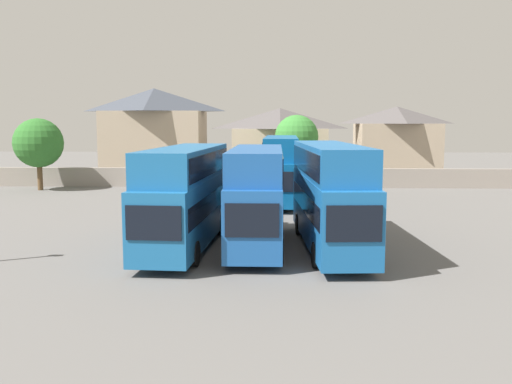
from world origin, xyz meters
TOP-DOWN VIEW (x-y plane):
  - ground at (0.00, 18.00)m, footprint 140.00×140.00m
  - depot_boundary_wall at (0.00, 25.69)m, footprint 56.00×0.50m
  - bus_1 at (-3.30, -0.08)m, footprint 3.12×11.14m
  - bus_2 at (0.15, 0.20)m, footprint 2.56×10.15m
  - bus_3 at (3.67, 0.13)m, footprint 3.19×11.84m
  - bus_4 at (-2.33, 15.30)m, footprint 3.02×10.24m
  - bus_5 at (1.40, 15.57)m, footprint 2.63×11.34m
  - house_terrace_left at (-12.72, 36.20)m, footprint 11.42×7.57m
  - house_terrace_centre at (1.35, 34.36)m, footprint 10.45×6.66m
  - house_terrace_right at (14.00, 35.12)m, footprint 8.83×7.51m
  - tree_left_of_lot at (-20.24, 22.69)m, footprint 4.39×4.39m
  - tree_behind_wall at (2.96, 28.19)m, footprint 4.23×4.23m

SIDE VIEW (x-z plane):
  - ground at x=0.00m, z-range 0.00..0.00m
  - depot_boundary_wall at x=0.00m, z-range 0.00..1.80m
  - bus_4 at x=-2.33m, z-range 0.24..3.59m
  - bus_2 at x=0.15m, z-range 0.31..5.15m
  - bus_1 at x=-3.30m, z-range 0.31..5.20m
  - bus_5 at x=1.40m, z-range 0.31..5.30m
  - bus_3 at x=3.67m, z-range 0.32..5.36m
  - house_terrace_centre at x=1.35m, z-range 0.08..7.66m
  - house_terrace_right at x=14.00m, z-range 0.07..7.85m
  - tree_left_of_lot at x=-20.24m, z-range 1.00..7.44m
  - tree_behind_wall at x=2.96m, z-range 1.26..8.06m
  - house_terrace_left at x=-12.72m, z-range 0.09..9.92m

